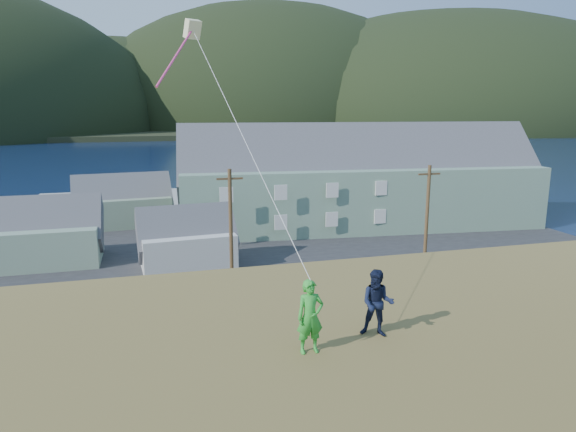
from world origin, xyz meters
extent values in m
plane|color=#0A1638|center=(0.00, 0.00, 0.00)|extent=(900.00, 900.00, 0.00)
cube|color=#4C3D19|center=(0.00, -2.00, 0.05)|extent=(110.00, 8.00, 0.10)
cube|color=#28282B|center=(0.00, 17.00, 0.06)|extent=(72.00, 36.00, 0.12)
cube|color=gray|center=(-6.00, 40.00, 0.45)|extent=(26.00, 14.00, 0.90)
cube|color=black|center=(0.00, 330.00, 1.00)|extent=(900.00, 320.00, 2.00)
ellipsoid|color=black|center=(-20.00, 300.00, 2.00)|extent=(200.00, 180.00, 100.00)
ellipsoid|color=black|center=(70.00, 290.00, 2.00)|extent=(230.00, 207.00, 142.60)
ellipsoid|color=black|center=(180.00, 270.00, 2.00)|extent=(280.00, 252.00, 134.40)
ellipsoid|color=black|center=(300.00, 300.00, 2.00)|extent=(240.00, 216.00, 100.80)
cube|color=slate|center=(17.27, 21.11, 3.31)|extent=(38.03, 14.01, 6.38)
cube|color=#47474C|center=(17.27, 21.11, 8.20)|extent=(38.51, 13.77, 10.35)
cube|color=gray|center=(-12.85, 14.82, 1.68)|extent=(8.80, 5.89, 3.12)
cube|color=#47474C|center=(-12.85, 14.82, 4.02)|extent=(9.30, 5.71, 5.66)
cube|color=beige|center=(-1.66, 10.78, 1.53)|extent=(7.42, 5.58, 2.82)
cube|color=#47474C|center=(-1.66, 10.78, 3.64)|extent=(7.92, 5.56, 4.98)
cube|color=slate|center=(-7.16, 27.76, 1.66)|extent=(10.12, 6.65, 3.08)
cube|color=#47474C|center=(-7.16, 27.76, 4.06)|extent=(10.61, 6.65, 5.73)
cylinder|color=#47331E|center=(0.46, 1.50, 4.52)|extent=(0.24, 0.24, 8.81)
cylinder|color=#47331E|center=(13.97, 1.50, 4.44)|extent=(0.24, 0.24, 8.64)
imported|color=black|center=(-3.67, 18.48, 0.82)|extent=(2.55, 5.01, 1.39)
imported|color=silver|center=(-11.28, 18.17, 0.89)|extent=(3.16, 5.79, 1.54)
imported|color=gray|center=(-17.13, 22.58, 0.88)|extent=(2.14, 4.79, 1.53)
imported|color=navy|center=(-0.63, 19.41, 0.89)|extent=(2.05, 4.63, 1.55)
imported|color=black|center=(-2.85, 23.94, 0.90)|extent=(2.42, 4.79, 1.57)
imported|color=green|center=(-0.92, -19.01, 8.04)|extent=(0.62, 0.42, 1.68)
imported|color=black|center=(0.88, -18.61, 8.02)|extent=(0.99, 0.92, 1.63)
cube|color=beige|center=(-2.69, -12.55, 14.88)|extent=(0.59, 0.58, 0.60)
cylinder|color=#E03B80|center=(-3.29, -13.80, 13.98)|extent=(0.06, 0.06, 3.31)
cylinder|color=white|center=(-1.80, -15.78, 11.88)|extent=(0.02, 0.02, 8.99)
camera|label=1|loc=(-4.16, -29.12, 12.57)|focal=32.00mm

